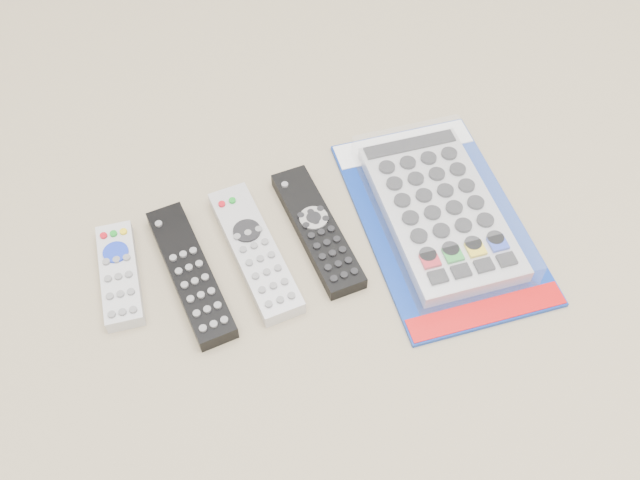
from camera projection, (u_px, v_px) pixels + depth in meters
name	position (u px, v px, depth m)	size (l,w,h in m)	color
remote_small_grey	(120.00, 274.00, 0.85)	(0.06, 0.15, 0.02)	#B8B8BB
remote_slim_black	(191.00, 273.00, 0.85)	(0.05, 0.21, 0.02)	black
remote_silver_dvd	(255.00, 251.00, 0.87)	(0.06, 0.20, 0.02)	silver
remote_large_black	(317.00, 230.00, 0.89)	(0.05, 0.20, 0.02)	black
jumbo_remote_packaged	(440.00, 210.00, 0.90)	(0.23, 0.34, 0.04)	navy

